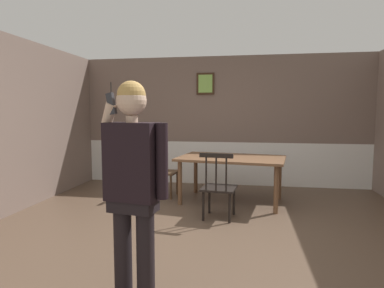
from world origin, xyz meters
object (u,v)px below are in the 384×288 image
(person_figure, at_px, (134,178))
(chair_by_doorway, at_px, (219,187))
(dining_table, at_px, (231,162))
(chair_near_window, at_px, (162,170))

(person_figure, bearing_deg, chair_by_doorway, -92.97)
(dining_table, xyz_separation_m, person_figure, (-0.60, -3.07, 0.33))
(chair_near_window, distance_m, person_figure, 3.36)
(dining_table, bearing_deg, chair_by_doorway, -98.43)
(dining_table, distance_m, person_figure, 3.15)
(dining_table, xyz_separation_m, chair_near_window, (-1.23, 0.18, -0.20))
(chair_near_window, bearing_deg, chair_by_doorway, 50.53)
(chair_near_window, relative_size, chair_by_doorway, 1.07)
(chair_by_doorway, bearing_deg, person_figure, -95.33)
(chair_by_doorway, height_order, person_figure, person_figure)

